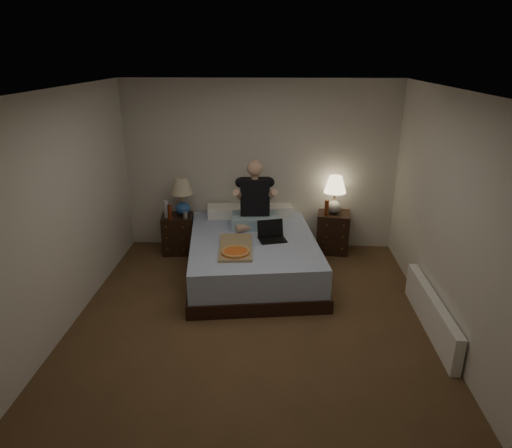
{
  "coord_description": "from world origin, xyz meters",
  "views": [
    {
      "loc": [
        0.23,
        -4.34,
        2.83
      ],
      "look_at": [
        0.0,
        0.9,
        0.85
      ],
      "focal_mm": 32.0,
      "sensor_mm": 36.0,
      "label": 1
    }
  ],
  "objects_px": {
    "bed": "(253,255)",
    "nightstand_right": "(333,232)",
    "soda_can": "(185,215)",
    "person": "(255,194)",
    "water_bottle": "(166,209)",
    "beer_bottle_left": "(170,213)",
    "lamp_left": "(182,196)",
    "lamp_right": "(335,195)",
    "nightstand_left": "(178,234)",
    "beer_bottle_right": "(327,208)",
    "pizza_box": "(235,253)",
    "laptop": "(272,232)",
    "radiator": "(431,313)"
  },
  "relations": [
    {
      "from": "bed",
      "to": "pizza_box",
      "type": "xyz_separation_m",
      "value": [
        -0.18,
        -0.6,
        0.31
      ]
    },
    {
      "from": "lamp_left",
      "to": "radiator",
      "type": "bearing_deg",
      "value": -32.87
    },
    {
      "from": "soda_can",
      "to": "beer_bottle_right",
      "type": "relative_size",
      "value": 0.43
    },
    {
      "from": "beer_bottle_left",
      "to": "lamp_left",
      "type": "bearing_deg",
      "value": 61.55
    },
    {
      "from": "soda_can",
      "to": "laptop",
      "type": "distance_m",
      "value": 1.43
    },
    {
      "from": "water_bottle",
      "to": "soda_can",
      "type": "height_order",
      "value": "water_bottle"
    },
    {
      "from": "lamp_right",
      "to": "radiator",
      "type": "xyz_separation_m",
      "value": [
        0.84,
        -2.05,
        -0.69
      ]
    },
    {
      "from": "bed",
      "to": "beer_bottle_right",
      "type": "xyz_separation_m",
      "value": [
        1.04,
        0.71,
        0.45
      ]
    },
    {
      "from": "water_bottle",
      "to": "soda_can",
      "type": "xyz_separation_m",
      "value": [
        0.28,
        -0.04,
        -0.07
      ]
    },
    {
      "from": "beer_bottle_left",
      "to": "lamp_right",
      "type": "bearing_deg",
      "value": 7.93
    },
    {
      "from": "laptop",
      "to": "radiator",
      "type": "xyz_separation_m",
      "value": [
        1.73,
        -1.13,
        -0.46
      ]
    },
    {
      "from": "water_bottle",
      "to": "beer_bottle_right",
      "type": "distance_m",
      "value": 2.32
    },
    {
      "from": "beer_bottle_left",
      "to": "person",
      "type": "bearing_deg",
      "value": -3.98
    },
    {
      "from": "laptop",
      "to": "radiator",
      "type": "height_order",
      "value": "laptop"
    },
    {
      "from": "beer_bottle_left",
      "to": "beer_bottle_right",
      "type": "bearing_deg",
      "value": 5.71
    },
    {
      "from": "nightstand_left",
      "to": "lamp_right",
      "type": "height_order",
      "value": "lamp_right"
    },
    {
      "from": "beer_bottle_left",
      "to": "beer_bottle_right",
      "type": "xyz_separation_m",
      "value": [
        2.24,
        0.22,
        0.03
      ]
    },
    {
      "from": "nightstand_left",
      "to": "lamp_left",
      "type": "distance_m",
      "value": 0.58
    },
    {
      "from": "nightstand_left",
      "to": "person",
      "type": "height_order",
      "value": "person"
    },
    {
      "from": "nightstand_right",
      "to": "beer_bottle_left",
      "type": "bearing_deg",
      "value": -164.76
    },
    {
      "from": "radiator",
      "to": "beer_bottle_right",
      "type": "bearing_deg",
      "value": 116.07
    },
    {
      "from": "bed",
      "to": "beer_bottle_right",
      "type": "relative_size",
      "value": 9.4
    },
    {
      "from": "nightstand_left",
      "to": "soda_can",
      "type": "bearing_deg",
      "value": -45.92
    },
    {
      "from": "beer_bottle_left",
      "to": "bed",
      "type": "bearing_deg",
      "value": -22.06
    },
    {
      "from": "bed",
      "to": "lamp_right",
      "type": "xyz_separation_m",
      "value": [
        1.15,
        0.82,
        0.62
      ]
    },
    {
      "from": "beer_bottle_right",
      "to": "laptop",
      "type": "bearing_deg",
      "value": -133.23
    },
    {
      "from": "bed",
      "to": "laptop",
      "type": "relative_size",
      "value": 6.36
    },
    {
      "from": "beer_bottle_left",
      "to": "pizza_box",
      "type": "distance_m",
      "value": 1.5
    },
    {
      "from": "nightstand_right",
      "to": "beer_bottle_left",
      "type": "height_order",
      "value": "beer_bottle_left"
    },
    {
      "from": "nightstand_right",
      "to": "person",
      "type": "distance_m",
      "value": 1.41
    },
    {
      "from": "lamp_left",
      "to": "soda_can",
      "type": "relative_size",
      "value": 5.6
    },
    {
      "from": "lamp_left",
      "to": "beer_bottle_left",
      "type": "distance_m",
      "value": 0.33
    },
    {
      "from": "bed",
      "to": "beer_bottle_left",
      "type": "bearing_deg",
      "value": 150.5
    },
    {
      "from": "lamp_right",
      "to": "bed",
      "type": "bearing_deg",
      "value": -144.69
    },
    {
      "from": "water_bottle",
      "to": "person",
      "type": "distance_m",
      "value": 1.34
    },
    {
      "from": "bed",
      "to": "nightstand_right",
      "type": "xyz_separation_m",
      "value": [
        1.16,
        0.82,
        0.03
      ]
    },
    {
      "from": "nightstand_right",
      "to": "person",
      "type": "relative_size",
      "value": 0.65
    },
    {
      "from": "nightstand_left",
      "to": "water_bottle",
      "type": "height_order",
      "value": "water_bottle"
    },
    {
      "from": "nightstand_right",
      "to": "nightstand_left",
      "type": "bearing_deg",
      "value": -169.47
    },
    {
      "from": "beer_bottle_right",
      "to": "soda_can",
      "type": "bearing_deg",
      "value": -175.87
    },
    {
      "from": "radiator",
      "to": "lamp_right",
      "type": "bearing_deg",
      "value": 112.14
    },
    {
      "from": "bed",
      "to": "nightstand_left",
      "type": "height_order",
      "value": "nightstand_left"
    },
    {
      "from": "soda_can",
      "to": "radiator",
      "type": "bearing_deg",
      "value": -31.08
    },
    {
      "from": "bed",
      "to": "person",
      "type": "xyz_separation_m",
      "value": [
        0.01,
        0.4,
        0.74
      ]
    },
    {
      "from": "laptop",
      "to": "radiator",
      "type": "bearing_deg",
      "value": -48.45
    },
    {
      "from": "lamp_left",
      "to": "person",
      "type": "relative_size",
      "value": 0.6
    },
    {
      "from": "bed",
      "to": "water_bottle",
      "type": "xyz_separation_m",
      "value": [
        -1.28,
        0.61,
        0.43
      ]
    },
    {
      "from": "nightstand_right",
      "to": "pizza_box",
      "type": "distance_m",
      "value": 1.97
    },
    {
      "from": "water_bottle",
      "to": "radiator",
      "type": "relative_size",
      "value": 0.16
    },
    {
      "from": "soda_can",
      "to": "person",
      "type": "bearing_deg",
      "value": -9.06
    }
  ]
}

